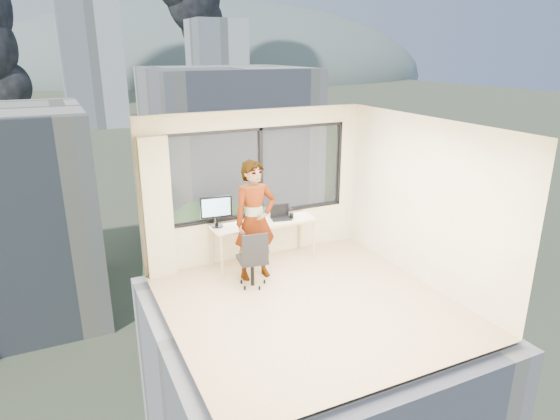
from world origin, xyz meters
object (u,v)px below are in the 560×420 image
monitor (216,211)px  game_console (269,213)px  chair (252,258)px  person (255,221)px  desk (264,242)px  laptop (281,213)px  handbag (265,211)px

monitor → game_console: (1.02, 0.15, -0.23)m
chair → person: 0.59m
chair → monitor: size_ratio=1.80×
chair → person: bearing=66.2°
desk → chair: bearing=-124.7°
desk → laptop: laptop is taller
handbag → laptop: bearing=-31.8°
person → monitor: bearing=126.9°
chair → game_console: bearing=61.2°
game_console → chair: bearing=-112.8°
monitor → chair: bearing=-65.6°
chair → laptop: (0.84, 0.72, 0.39)m
chair → handbag: 1.23m
game_console → laptop: 0.31m
game_console → laptop: laptop is taller
game_console → handbag: bearing=-156.3°
desk → handbag: (0.13, 0.24, 0.47)m
handbag → desk: bearing=-97.0°
person → game_console: bearing=49.9°
desk → chair: size_ratio=1.90×
game_console → laptop: (0.10, -0.28, 0.07)m
chair → desk: bearing=62.9°
desk → monitor: (-0.80, 0.10, 0.64)m
desk → handbag: handbag is taller
chair → handbag: chair is taller
chair → handbag: size_ratio=4.03×
monitor → handbag: monitor is taller
laptop → person: bearing=-136.1°
desk → person: person is taller
desk → laptop: size_ratio=5.05×
monitor → handbag: 0.95m
chair → laptop: 1.18m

